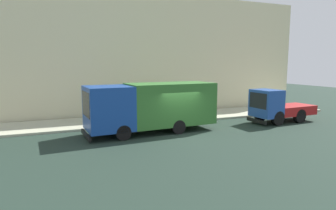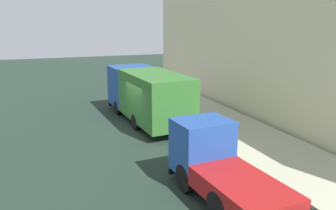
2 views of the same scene
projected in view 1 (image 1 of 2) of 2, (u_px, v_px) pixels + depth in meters
ground at (181, 134)px, 17.42m from camera, size 80.00×80.00×0.00m
sidewalk at (154, 118)px, 21.99m from camera, size 3.98×30.00×0.14m
building_facade at (143, 55)px, 23.60m from camera, size 0.50×30.00×9.81m
large_utility_truck at (152, 105)px, 17.69m from camera, size 3.05×8.09×2.99m
small_flatbed_truck at (277, 107)px, 20.75m from camera, size 2.24×5.06×2.39m
pedestrian_walking at (112, 110)px, 19.50m from camera, size 0.52×0.52×1.77m
pedestrian_standing at (147, 109)px, 20.67m from camera, size 0.40×0.40×1.64m
traffic_cone_orange at (94, 120)px, 18.97m from camera, size 0.51×0.51×0.74m
street_sign_post at (165, 102)px, 20.52m from camera, size 0.44×0.08×2.27m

